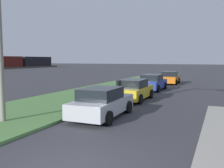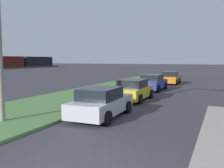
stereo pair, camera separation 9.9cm
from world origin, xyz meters
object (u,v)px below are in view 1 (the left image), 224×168
at_px(parked_car_blue, 152,83).
at_px(streetlight, 5,22).
at_px(parked_car_yellow, 133,90).
at_px(parked_car_silver, 102,103).
at_px(parked_car_orange, 170,78).

distance_m(parked_car_blue, streetlight, 15.10).
height_order(parked_car_blue, streetlight, streetlight).
height_order(parked_car_yellow, streetlight, streetlight).
xyz_separation_m(parked_car_silver, streetlight, (-2.91, 3.11, 3.67)).
xyz_separation_m(parked_car_blue, streetlight, (-14.41, 2.62, 3.67)).
bearing_deg(parked_car_yellow, parked_car_silver, -177.93).
relative_size(parked_car_silver, parked_car_yellow, 1.01).
height_order(parked_car_silver, parked_car_yellow, same).
bearing_deg(parked_car_orange, parked_car_silver, 177.87).
distance_m(parked_car_blue, parked_car_orange, 6.73).
bearing_deg(parked_car_silver, parked_car_blue, 0.95).
relative_size(parked_car_silver, streetlight, 0.58).
bearing_deg(parked_car_blue, streetlight, 170.43).
relative_size(parked_car_silver, parked_car_orange, 0.99).
distance_m(parked_car_silver, parked_car_yellow, 5.45).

